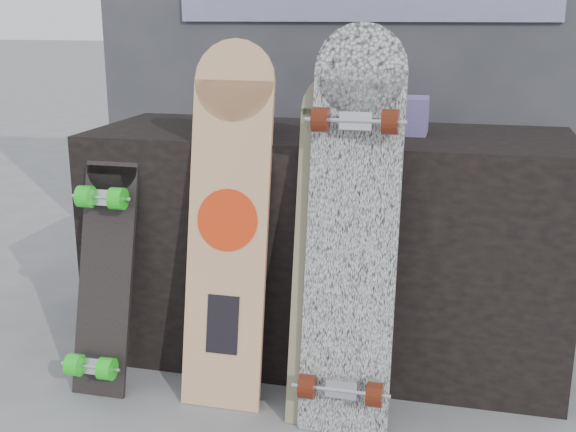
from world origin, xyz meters
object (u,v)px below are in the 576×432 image
(vendor_table, at_px, (327,245))
(longboard_celtic, at_px, (332,240))
(longboard_cascadia, at_px, (352,225))
(skateboard_dark, at_px, (104,266))
(longboard_geisha, at_px, (229,215))

(vendor_table, distance_m, longboard_celtic, 0.43)
(longboard_cascadia, bearing_deg, skateboard_dark, 178.93)
(vendor_table, height_order, longboard_geisha, longboard_geisha)
(vendor_table, relative_size, skateboard_dark, 2.00)
(longboard_celtic, height_order, skateboard_dark, longboard_celtic)
(skateboard_dark, bearing_deg, longboard_cascadia, -1.07)
(longboard_geisha, height_order, skateboard_dark, longboard_geisha)
(vendor_table, bearing_deg, longboard_celtic, -77.23)
(vendor_table, xyz_separation_m, skateboard_dark, (-0.65, -0.40, 0.01))
(longboard_celtic, xyz_separation_m, skateboard_dark, (-0.74, -0.01, -0.14))
(longboard_celtic, height_order, longboard_cascadia, longboard_cascadia)
(longboard_celtic, distance_m, longboard_cascadia, 0.09)
(longboard_geisha, distance_m, skateboard_dark, 0.45)
(longboard_celtic, bearing_deg, longboard_geisha, 172.84)
(skateboard_dark, bearing_deg, longboard_celtic, 1.08)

